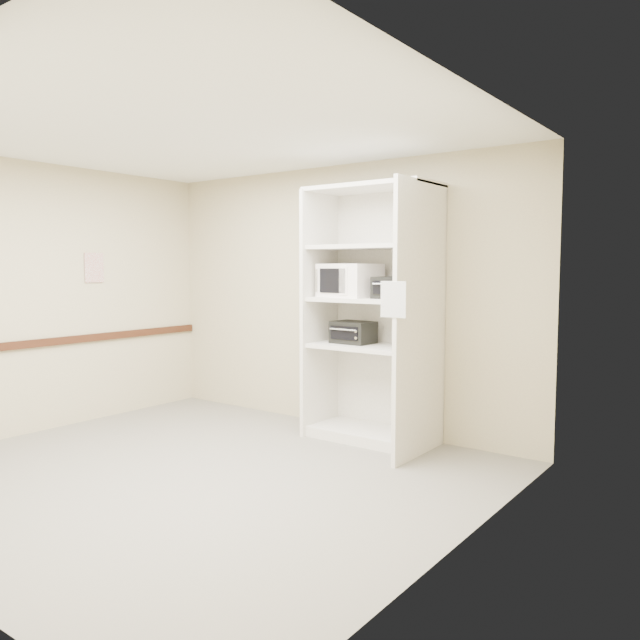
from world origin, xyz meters
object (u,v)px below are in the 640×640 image
Objects in this scene: shelving_unit at (376,323)px; microwave at (350,280)px; toaster_oven_lower at (353,332)px; toaster_oven_upper at (394,288)px.

shelving_unit is 4.52× the size of microwave.
microwave is (-0.30, -0.00, 0.40)m from shelving_unit.
microwave is 1.39× the size of toaster_oven_lower.
shelving_unit reaches higher than microwave.
toaster_oven_lower is (0.03, 0.01, -0.50)m from microwave.
shelving_unit is 0.40m from toaster_oven_upper.
toaster_oven_lower is (-0.26, 0.01, -0.10)m from shelving_unit.
shelving_unit is 6.28× the size of toaster_oven_lower.
toaster_oven_upper is at bearing 4.47° from microwave.
microwave is at bearing 170.45° from toaster_oven_upper.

